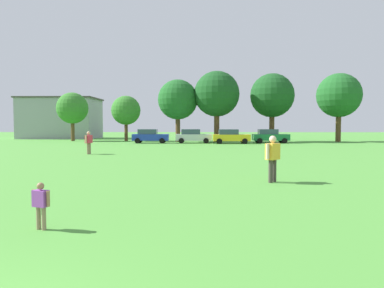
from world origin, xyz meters
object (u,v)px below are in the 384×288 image
parked_car_green_3 (270,136)px  tree_far_right (339,96)px  adult_bystander (273,155)px  parked_car_blue_0 (150,136)px  child_kite_flyer (41,202)px  bystander_near_trees (89,141)px  tree_right (272,96)px  tree_center_right (217,94)px  parked_car_yellow_2 (231,136)px  tree_far_left (72,108)px  tree_center_left (178,100)px  parked_car_silver_1 (193,136)px  tree_left (126,110)px

parked_car_green_3 → tree_far_right: bearing=21.8°
adult_bystander → parked_car_blue_0: bearing=58.4°
child_kite_flyer → bystander_near_trees: 19.93m
child_kite_flyer → tree_right: tree_right is taller
parked_car_blue_0 → tree_center_right: tree_center_right is taller
parked_car_yellow_2 → tree_far_right: size_ratio=0.48×
parked_car_green_3 → parked_car_yellow_2: bearing=-164.3°
tree_far_left → tree_center_right: size_ratio=0.73×
parked_car_green_3 → tree_far_right: (9.67, 3.86, 5.17)m
child_kite_flyer → tree_center_left: tree_center_left is taller
parked_car_silver_1 → bystander_near_trees: bearing=-114.1°
tree_right → tree_far_left: bearing=176.7°
adult_bystander → tree_far_left: bearing=71.8°
tree_far_left → tree_center_right: bearing=-7.0°
tree_center_left → parked_car_green_3: bearing=-16.3°
child_kite_flyer → tree_left: tree_left is taller
tree_right → tree_far_right: bearing=1.1°
tree_far_left → adult_bystander: bearing=-60.4°
tree_right → tree_far_right: 8.73m
parked_car_silver_1 → tree_right: (10.26, 3.88, 5.15)m
parked_car_silver_1 → tree_center_right: 6.80m
parked_car_silver_1 → tree_center_left: size_ratio=0.53×
tree_far_left → tree_center_left: size_ratio=0.82×
parked_car_silver_1 → child_kite_flyer: bearing=-94.0°
parked_car_green_3 → tree_center_left: size_ratio=0.53×
parked_car_yellow_2 → tree_far_right: 16.30m
tree_left → parked_car_yellow_2: bearing=-26.1°
parked_car_silver_1 → parked_car_green_3: size_ratio=1.00×
bystander_near_trees → tree_far_right: bearing=144.3°
tree_center_right → parked_car_green_3: bearing=-24.2°
tree_left → parked_car_silver_1: bearing=-30.9°
child_kite_flyer → parked_car_blue_0: bearing=115.6°
parked_car_yellow_2 → tree_left: (-13.68, 6.71, 3.31)m
parked_car_green_3 → tree_far_left: tree_far_left is taller
adult_bystander → parked_car_blue_0: (-8.70, 29.74, -0.19)m
bystander_near_trees → tree_far_left: bearing=-141.8°
parked_car_green_3 → tree_far_left: size_ratio=0.65×
parked_car_silver_1 → tree_far_right: 20.09m
bystander_near_trees → tree_right: size_ratio=0.19×
adult_bystander → parked_car_silver_1: adult_bystander is taller
parked_car_yellow_2 → tree_center_right: (-1.44, 4.21, 5.29)m
bystander_near_trees → tree_left: size_ratio=0.28×
bystander_near_trees → parked_car_blue_0: 16.88m
adult_bystander → tree_far_left: (-20.05, 35.25, 3.42)m
tree_right → tree_center_left: bearing=-178.3°
bystander_near_trees → tree_center_left: tree_center_left is taller
tree_far_left → tree_left: size_ratio=1.07×
tree_far_left → tree_center_right: 19.78m
tree_center_right → tree_far_right: tree_center_right is taller
parked_car_yellow_2 → tree_right: 9.27m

